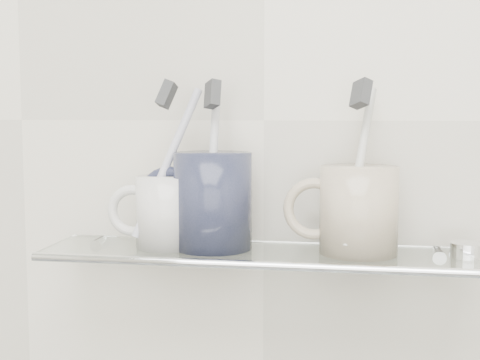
% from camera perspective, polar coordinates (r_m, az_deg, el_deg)
% --- Properties ---
extents(wall_back, '(2.50, 0.00, 2.50)m').
position_cam_1_polar(wall_back, '(0.83, 2.06, 5.10)').
color(wall_back, silver).
rests_on(wall_back, ground).
extents(shelf_glass, '(0.50, 0.12, 0.01)m').
position_cam_1_polar(shelf_glass, '(0.78, 1.43, -6.33)').
color(shelf_glass, silver).
rests_on(shelf_glass, wall_back).
extents(shelf_rail, '(0.50, 0.01, 0.01)m').
position_cam_1_polar(shelf_rail, '(0.73, 0.80, -7.26)').
color(shelf_rail, silver).
rests_on(shelf_rail, shelf_glass).
extents(bracket_left, '(0.02, 0.03, 0.02)m').
position_cam_1_polar(bracket_left, '(0.88, -11.85, -5.78)').
color(bracket_left, silver).
rests_on(bracket_left, wall_back).
extents(bracket_right, '(0.02, 0.03, 0.02)m').
position_cam_1_polar(bracket_right, '(0.83, 16.52, -6.64)').
color(bracket_right, silver).
rests_on(bracket_right, wall_back).
extents(mug_left, '(0.09, 0.09, 0.08)m').
position_cam_1_polar(mug_left, '(0.80, -6.17, -2.71)').
color(mug_left, silver).
rests_on(mug_left, shelf_glass).
extents(mug_left_handle, '(0.06, 0.01, 0.06)m').
position_cam_1_polar(mug_left_handle, '(0.81, -9.15, -2.61)').
color(mug_left_handle, silver).
rests_on(mug_left_handle, mug_left).
extents(toothbrush_left, '(0.08, 0.05, 0.18)m').
position_cam_1_polar(toothbrush_left, '(0.79, -6.22, 1.49)').
color(toothbrush_left, silver).
rests_on(toothbrush_left, mug_left).
extents(bristles_left, '(0.02, 0.03, 0.04)m').
position_cam_1_polar(bristles_left, '(0.79, -6.28, 7.28)').
color(bristles_left, '#363739').
rests_on(bristles_left, toothbrush_left).
extents(mug_center, '(0.12, 0.12, 0.11)m').
position_cam_1_polar(mug_center, '(0.78, -2.32, -1.78)').
color(mug_center, '#1B1F31').
rests_on(mug_center, shelf_glass).
extents(mug_center_handle, '(0.08, 0.01, 0.08)m').
position_cam_1_polar(mug_center_handle, '(0.80, -5.98, -1.69)').
color(mug_center_handle, '#1B1F31').
rests_on(mug_center_handle, mug_center).
extents(toothbrush_center, '(0.01, 0.07, 0.19)m').
position_cam_1_polar(toothbrush_center, '(0.78, -2.34, 1.45)').
color(toothbrush_center, silver).
rests_on(toothbrush_center, mug_center).
extents(bristles_center, '(0.02, 0.03, 0.04)m').
position_cam_1_polar(bristles_center, '(0.78, -2.36, 7.33)').
color(bristles_center, '#363739').
rests_on(bristles_center, toothbrush_center).
extents(mug_right, '(0.10, 0.10, 0.10)m').
position_cam_1_polar(mug_right, '(0.77, 10.10, -2.54)').
color(mug_right, beige).
rests_on(mug_right, shelf_glass).
extents(mug_right_handle, '(0.07, 0.01, 0.07)m').
position_cam_1_polar(mug_right_handle, '(0.77, 6.36, -2.47)').
color(mug_right_handle, beige).
rests_on(mug_right_handle, mug_right).
extents(toothbrush_right, '(0.04, 0.09, 0.18)m').
position_cam_1_polar(toothbrush_right, '(0.76, 10.17, 1.26)').
color(toothbrush_right, beige).
rests_on(toothbrush_right, mug_right).
extents(bristles_right, '(0.03, 0.03, 0.04)m').
position_cam_1_polar(bristles_right, '(0.76, 10.28, 7.27)').
color(bristles_right, '#363739').
rests_on(bristles_right, toothbrush_right).
extents(chrome_cap, '(0.04, 0.04, 0.02)m').
position_cam_1_polar(chrome_cap, '(0.79, 18.84, -5.65)').
color(chrome_cap, silver).
rests_on(chrome_cap, shelf_glass).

